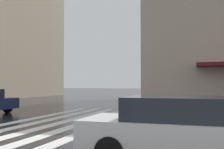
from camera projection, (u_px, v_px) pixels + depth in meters
name	position (u px, v px, depth m)	size (l,w,h in m)	color
ground_plane	(11.00, 138.00, 8.57)	(220.00, 220.00, 0.00)	black
zebra_crossing	(65.00, 121.00, 12.44)	(13.00, 4.50, 0.01)	silver
car_white	(178.00, 127.00, 5.99)	(1.85, 4.10, 1.41)	silver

